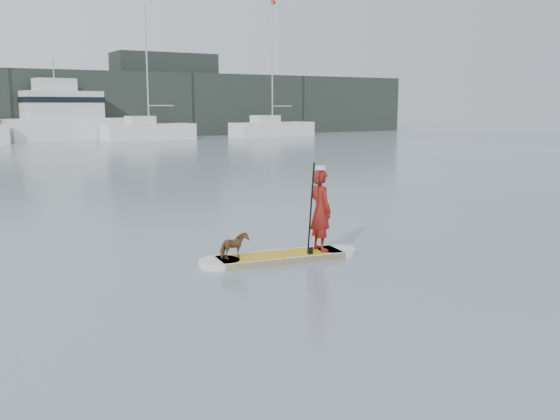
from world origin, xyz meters
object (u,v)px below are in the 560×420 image
paddleboard (280,257)px  dog (234,246)px  paddler (321,210)px  sailboat_f (272,128)px  sailboat_e (148,130)px  motor_yacht_a (70,118)px

paddleboard → dog: size_ratio=5.67×
paddleboard → paddler: (0.87, -0.13, 0.88)m
paddler → sailboat_f: 47.48m
sailboat_e → motor_yacht_a: size_ratio=0.97×
dog → paddleboard: bearing=-112.4°
sailboat_e → paddler: bearing=-108.3°
paddleboard → dog: (-0.94, 0.14, 0.30)m
paddler → motor_yacht_a: (4.92, 44.87, 0.97)m
sailboat_e → sailboat_f: size_ratio=0.90×
sailboat_f → paddler: bearing=-124.9°
paddleboard → motor_yacht_a: size_ratio=0.28×
sailboat_e → paddleboard: bearing=-109.4°
dog → sailboat_e: (12.56, 41.74, 0.45)m
dog → sailboat_e: sailboat_e is taller
paddler → sailboat_f: size_ratio=0.13×
paddleboard → sailboat_e: (11.63, 41.88, 0.75)m
sailboat_e → dog: bearing=-110.7°
sailboat_e → motor_yacht_a: (-5.84, 2.85, 1.10)m
paddleboard → sailboat_f: 47.79m
sailboat_f → sailboat_e: bearing=172.0°
dog → sailboat_f: bearing=-44.6°
paddler → dog: size_ratio=2.83×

